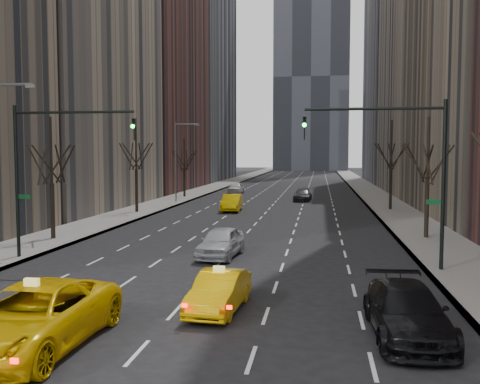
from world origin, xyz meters
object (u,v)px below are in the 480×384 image
at_px(taxi_suv, 32,318).
at_px(taxi_sedan, 219,292).
at_px(parked_suv_black, 407,311).
at_px(silver_sedan_ahead, 221,242).

distance_m(taxi_suv, taxi_sedan, 6.44).
bearing_deg(parked_suv_black, taxi_suv, -168.28).
height_order(silver_sedan_ahead, parked_suv_black, silver_sedan_ahead).
distance_m(taxi_sedan, silver_sedan_ahead, 10.02).
bearing_deg(silver_sedan_ahead, taxi_sedan, -74.91).
distance_m(taxi_sedan, parked_suv_black, 6.47).
xyz_separation_m(taxi_suv, parked_suv_black, (10.82, 2.68, -0.13)).
bearing_deg(taxi_suv, parked_suv_black, 15.55).
xyz_separation_m(taxi_sedan, silver_sedan_ahead, (-1.78, 9.86, 0.11)).
height_order(taxi_sedan, silver_sedan_ahead, silver_sedan_ahead).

